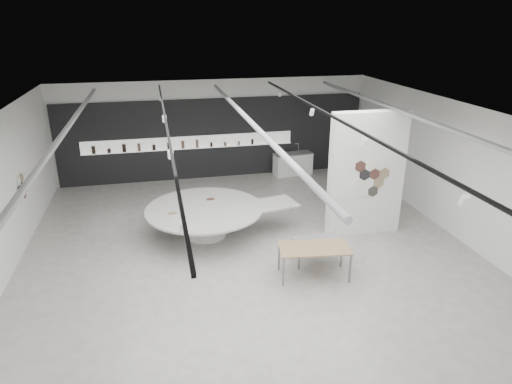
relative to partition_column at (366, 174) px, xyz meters
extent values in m
cube|color=#AAA7A0|center=(-3.50, -1.00, -1.80)|extent=(12.00, 14.00, 0.01)
cube|color=silver|center=(-3.50, -1.00, 2.01)|extent=(12.00, 14.00, 0.01)
cube|color=white|center=(-3.50, 6.01, 0.10)|extent=(12.00, 0.01, 3.80)
cube|color=white|center=(2.50, -1.00, 0.10)|extent=(0.01, 14.00, 3.80)
cylinder|color=#939396|center=(-7.70, -0.50, 1.82)|extent=(0.12, 12.00, 0.12)
cylinder|color=#939396|center=(-3.50, -0.50, 1.82)|extent=(0.12, 12.00, 0.12)
cylinder|color=#939396|center=(0.70, -0.50, 1.82)|extent=(0.12, 12.00, 0.12)
cube|color=black|center=(-5.50, -1.00, 1.90)|extent=(0.05, 13.00, 0.06)
cylinder|color=white|center=(-5.50, -6.00, 1.72)|extent=(0.11, 0.18, 0.21)
cylinder|color=white|center=(-5.50, -2.70, 1.72)|extent=(0.11, 0.18, 0.21)
cylinder|color=white|center=(-5.50, 0.60, 1.72)|extent=(0.11, 0.18, 0.21)
cylinder|color=white|center=(-5.50, 3.90, 1.72)|extent=(0.11, 0.18, 0.21)
cube|color=black|center=(-1.50, -1.00, 1.90)|extent=(0.05, 13.00, 0.06)
cylinder|color=white|center=(-1.50, -6.00, 1.72)|extent=(0.11, 0.18, 0.21)
cylinder|color=white|center=(-1.50, -2.70, 1.72)|extent=(0.11, 0.18, 0.21)
cylinder|color=white|center=(-1.50, 0.60, 1.72)|extent=(0.11, 0.18, 0.21)
cylinder|color=white|center=(-1.50, 3.90, 1.72)|extent=(0.11, 0.18, 0.21)
cylinder|color=white|center=(-9.47, 1.50, -0.45)|extent=(0.03, 0.28, 0.28)
cylinder|color=#503028|center=(-9.47, 1.76, -0.45)|extent=(0.03, 0.28, 0.28)
cylinder|color=black|center=(-9.47, 1.63, -0.22)|extent=(0.03, 0.28, 0.28)
cylinder|color=black|center=(-9.47, 1.37, -0.22)|extent=(0.03, 0.28, 0.28)
cylinder|color=white|center=(-9.47, 1.50, 0.01)|extent=(0.03, 0.28, 0.28)
cylinder|color=#8C7655|center=(-9.47, 1.76, 0.01)|extent=(0.03, 0.28, 0.28)
cube|color=black|center=(-3.50, 5.94, -0.25)|extent=(11.80, 0.10, 3.10)
cube|color=white|center=(-4.50, 5.87, -0.32)|extent=(8.00, 0.06, 0.46)
cube|color=white|center=(-4.50, 5.81, -0.54)|extent=(8.00, 0.18, 0.02)
cylinder|color=black|center=(-8.03, 5.81, -0.39)|extent=(0.13, 0.13, 0.29)
cylinder|color=black|center=(-7.49, 5.81, -0.46)|extent=(0.13, 0.13, 0.15)
cylinder|color=black|center=(-6.94, 5.81, -0.38)|extent=(0.14, 0.14, 0.30)
cylinder|color=brown|center=(-6.40, 5.81, -0.39)|extent=(0.12, 0.12, 0.29)
cylinder|color=black|center=(-5.86, 5.81, -0.43)|extent=(0.12, 0.12, 0.21)
cylinder|color=black|center=(-5.31, 5.81, -0.41)|extent=(0.10, 0.10, 0.25)
cylinder|color=brown|center=(-4.77, 5.81, -0.38)|extent=(0.12, 0.12, 0.30)
cylinder|color=brown|center=(-4.23, 5.81, -0.38)|extent=(0.10, 0.10, 0.31)
cylinder|color=black|center=(-3.69, 5.81, -0.45)|extent=(0.09, 0.09, 0.17)
cylinder|color=brown|center=(-3.14, 5.81, -0.45)|extent=(0.10, 0.10, 0.16)
cylinder|color=brown|center=(-2.60, 5.81, -0.46)|extent=(0.09, 0.09, 0.15)
cylinder|color=black|center=(-2.06, 5.81, -0.43)|extent=(0.09, 0.09, 0.21)
cube|color=white|center=(0.00, 0.00, 0.00)|extent=(2.20, 0.35, 3.60)
cylinder|color=white|center=(0.00, -0.19, -0.20)|extent=(0.34, 0.03, 0.34)
cylinder|color=#8C7655|center=(0.30, -0.19, -0.20)|extent=(0.34, 0.03, 0.34)
cylinder|color=white|center=(-0.30, -0.19, -0.20)|extent=(0.34, 0.03, 0.34)
cylinder|color=#503028|center=(0.15, -0.19, 0.06)|extent=(0.34, 0.03, 0.34)
cylinder|color=black|center=(-0.15, -0.19, 0.06)|extent=(0.34, 0.03, 0.34)
cylinder|color=black|center=(0.15, -0.19, -0.46)|extent=(0.34, 0.03, 0.34)
cylinder|color=white|center=(-0.15, -0.19, -0.46)|extent=(0.34, 0.03, 0.34)
cylinder|color=#8C7655|center=(0.45, -0.19, 0.06)|extent=(0.34, 0.03, 0.34)
cylinder|color=white|center=(0.00, -0.19, 0.32)|extent=(0.34, 0.03, 0.34)
cylinder|color=#503028|center=(-0.30, -0.19, 0.32)|extent=(0.34, 0.03, 0.34)
cylinder|color=white|center=(-4.56, 0.80, -1.40)|extent=(1.44, 1.44, 0.80)
cylinder|color=#B6B5AC|center=(-4.56, 0.80, -0.97)|extent=(3.99, 3.99, 0.06)
cube|color=#B6B5AC|center=(-2.62, 0.71, -0.97)|extent=(1.66, 1.22, 0.05)
cube|color=#8C7655|center=(-5.48, 0.61, -0.94)|extent=(0.26, 0.21, 0.01)
cube|color=#503028|center=(-4.30, 1.42, -0.94)|extent=(0.26, 0.21, 0.01)
cube|color=#98784F|center=(-2.23, -2.06, -1.02)|extent=(1.78, 1.05, 0.03)
cube|color=slate|center=(-3.08, -2.33, -1.42)|extent=(0.05, 0.05, 0.76)
cube|color=slate|center=(-2.98, -1.58, -1.42)|extent=(0.05, 0.05, 0.76)
cube|color=slate|center=(-1.49, -2.54, -1.42)|extent=(0.05, 0.05, 0.76)
cube|color=slate|center=(-1.39, -1.78, -1.42)|extent=(0.05, 0.05, 0.76)
cube|color=gray|center=(-1.91, -1.37, -1.18)|extent=(1.25, 0.65, 0.03)
cube|color=slate|center=(-2.48, -1.66, -1.50)|extent=(0.04, 0.04, 0.61)
cube|color=slate|center=(-2.49, -1.12, -1.50)|extent=(0.04, 0.04, 0.61)
cube|color=slate|center=(-1.32, -1.63, -1.50)|extent=(0.04, 0.04, 0.61)
cube|color=slate|center=(-1.33, -1.09, -1.50)|extent=(0.04, 0.04, 0.61)
cube|color=white|center=(-0.46, 5.51, -1.37)|extent=(1.58, 0.76, 0.86)
cube|color=gray|center=(-0.46, 5.51, -0.93)|extent=(1.63, 0.80, 0.03)
cylinder|color=silver|center=(-0.19, 5.69, -0.74)|extent=(0.03, 0.03, 0.34)
cylinder|color=silver|center=(-0.27, 5.68, -0.58)|extent=(0.15, 0.04, 0.02)
camera|label=1|loc=(-5.74, -11.26, 4.19)|focal=32.00mm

